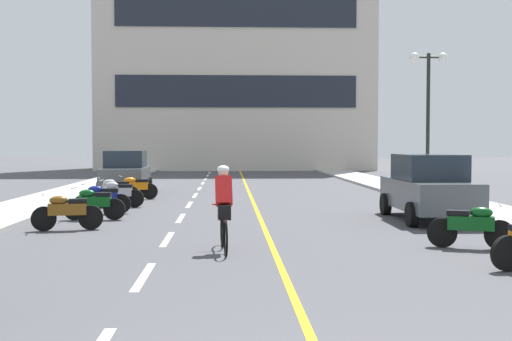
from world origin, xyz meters
The scene contains 27 objects.
ground_plane centered at (0.00, 21.00, 0.00)m, with size 140.00×140.00×0.00m, color #47474C.
curb_left centered at (-7.20, 24.00, 0.06)m, with size 2.40×72.00×0.12m, color #A8A8A3.
curb_right centered at (7.20, 24.00, 0.06)m, with size 2.40×72.00×0.12m, color #A8A8A3.
lane_dash_1 centered at (-2.00, 6.00, 0.00)m, with size 0.14×2.20×0.01m, color silver.
lane_dash_2 centered at (-2.00, 10.00, 0.00)m, with size 0.14×2.20×0.01m, color silver.
lane_dash_3 centered at (-2.00, 14.00, 0.00)m, with size 0.14×2.20×0.01m, color silver.
lane_dash_4 centered at (-2.00, 18.00, 0.00)m, with size 0.14×2.20×0.01m, color silver.
lane_dash_5 centered at (-2.00, 22.00, 0.00)m, with size 0.14×2.20×0.01m, color silver.
lane_dash_6 centered at (-2.00, 26.00, 0.00)m, with size 0.14×2.20×0.01m, color silver.
lane_dash_7 centered at (-2.00, 30.00, 0.00)m, with size 0.14×2.20×0.01m, color silver.
lane_dash_8 centered at (-2.00, 34.00, 0.00)m, with size 0.14×2.20×0.01m, color silver.
lane_dash_9 centered at (-2.00, 38.00, 0.00)m, with size 0.14×2.20×0.01m, color silver.
lane_dash_10 centered at (-2.00, 42.00, 0.00)m, with size 0.14×2.20×0.01m, color silver.
lane_dash_11 centered at (-2.00, 46.00, 0.00)m, with size 0.14×2.20×0.01m, color silver.
centre_line_yellow centered at (0.25, 24.00, 0.00)m, with size 0.12×66.00×0.01m, color gold.
office_building centered at (-0.01, 49.26, 10.15)m, with size 21.85×8.64×20.30m.
street_lamp_mid centered at (7.05, 20.27, 4.10)m, with size 1.46×0.36×5.49m.
parked_car_near centered at (4.87, 13.20, 0.92)m, with size 1.94×4.21×1.82m.
parked_car_mid centered at (-4.94, 22.85, 0.92)m, with size 2.05×4.26×1.82m.
motorcycle_2 centered at (4.24, 8.43, 0.47)m, with size 1.63×0.81×0.92m.
motorcycle_3 centered at (-4.58, 11.54, 0.47)m, with size 1.69×0.63×0.92m.
motorcycle_4 centered at (-4.36, 13.63, 0.47)m, with size 1.70×0.60×0.92m.
motorcycle_5 centered at (-4.45, 15.21, 0.47)m, with size 1.70×0.60×0.92m.
motorcycle_6 centered at (-4.30, 17.12, 0.47)m, with size 1.70×0.60×0.92m.
motorcycle_7 centered at (-4.66, 18.61, 0.47)m, with size 1.69×0.62×0.92m.
motorcycle_8 centered at (-4.16, 20.05, 0.47)m, with size 1.64×0.80×0.92m.
cyclist_rider centered at (-0.74, 8.32, 0.89)m, with size 0.42×1.77×1.71m.
Camera 1 is at (-0.65, -4.24, 2.12)m, focal length 45.12 mm.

